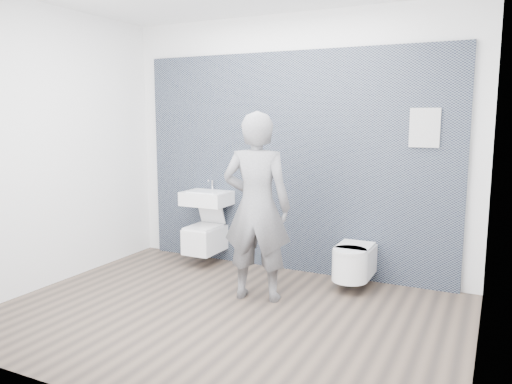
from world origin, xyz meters
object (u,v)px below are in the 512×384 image
at_px(washbasin, 207,198).
at_px(toilet_square, 205,237).
at_px(toilet_rounded, 353,262).
at_px(visitor, 257,207).

xyz_separation_m(washbasin, toilet_square, (0.00, -0.05, -0.46)).
bearing_deg(toilet_rounded, washbasin, 176.68).
relative_size(washbasin, toilet_rounded, 0.88).
height_order(toilet_square, toilet_rounded, toilet_square).
bearing_deg(toilet_rounded, toilet_square, 178.16).
height_order(washbasin, toilet_square, washbasin).
xyz_separation_m(toilet_rounded, visitor, (-0.75, -0.66, 0.61)).
xyz_separation_m(toilet_square, visitor, (1.02, -0.72, 0.56)).
distance_m(toilet_square, visitor, 1.37).
bearing_deg(toilet_square, toilet_rounded, -1.84).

